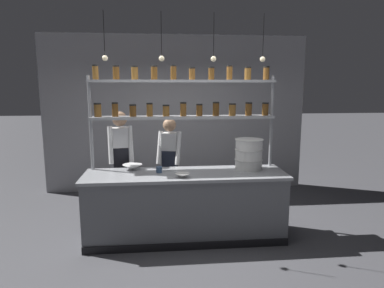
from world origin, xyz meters
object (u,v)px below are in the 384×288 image
prep_bowl_center_front (182,175)px  container_stack (249,154)px  prep_bowl_near_left (132,167)px  chef_center (170,162)px  serving_cup_front (159,170)px  spice_shelf_unit (183,103)px  chef_left (121,160)px

prep_bowl_center_front → container_stack: bearing=19.6°
prep_bowl_near_left → prep_bowl_center_front: prep_bowl_near_left is taller
prep_bowl_near_left → prep_bowl_center_front: bearing=-34.7°
chef_center → prep_bowl_near_left: (-0.54, -0.49, 0.05)m
serving_cup_front → spice_shelf_unit: bearing=37.9°
spice_shelf_unit → chef_center: spice_shelf_unit is taller
chef_center → spice_shelf_unit: bearing=-51.4°
container_stack → serving_cup_front: (-1.25, -0.07, -0.17)m
container_stack → spice_shelf_unit: bearing=167.5°
spice_shelf_unit → prep_bowl_near_left: bearing=-173.9°
container_stack → prep_bowl_near_left: 1.63m
chef_left → container_stack: size_ratio=3.99×
spice_shelf_unit → serving_cup_front: spice_shelf_unit is taller
chef_center → serving_cup_front: (-0.17, -0.69, 0.06)m
spice_shelf_unit → prep_bowl_near_left: spice_shelf_unit is taller
chef_left → serving_cup_front: 0.79m
chef_left → serving_cup_front: chef_left is taller
chef_left → chef_center: (0.73, 0.14, -0.08)m
chef_left → serving_cup_front: (0.56, -0.55, -0.03)m
chef_center → serving_cup_front: 0.71m
container_stack → chef_left: bearing=165.1°
spice_shelf_unit → prep_bowl_near_left: size_ratio=9.52×
chef_left → spice_shelf_unit: bearing=-26.6°
container_stack → chef_center: bearing=150.2°
spice_shelf_unit → chef_left: bearing=162.9°
spice_shelf_unit → chef_center: 1.04m
serving_cup_front → chef_left: bearing=135.5°
chef_center → chef_left: bearing=-154.2°
spice_shelf_unit → chef_left: size_ratio=1.52×
prep_bowl_near_left → chef_center: bearing=42.7°
chef_left → prep_bowl_center_front: bearing=-53.1°
prep_bowl_center_front → chef_center: bearing=97.8°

